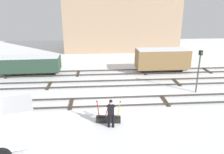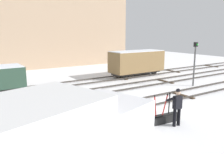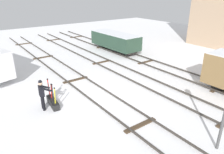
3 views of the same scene
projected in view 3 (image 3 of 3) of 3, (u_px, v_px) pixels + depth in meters
ground_plane at (101, 98)px, 13.08m from camera, size 60.00×60.00×0.00m
track_main_line at (101, 97)px, 13.04m from camera, size 44.00×1.94×0.18m
track_siding_near at (147, 82)px, 15.16m from camera, size 44.00×1.94×0.18m
track_siding_far at (177, 72)px, 17.00m from camera, size 44.00×1.94×0.18m
switch_lever_frame at (53, 101)px, 12.22m from camera, size 1.55×0.50×1.45m
rail_worker at (42, 93)px, 11.53m from camera, size 0.58×0.69×1.79m
freight_car_near_switch at (115, 41)px, 22.88m from camera, size 6.18×2.34×1.97m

